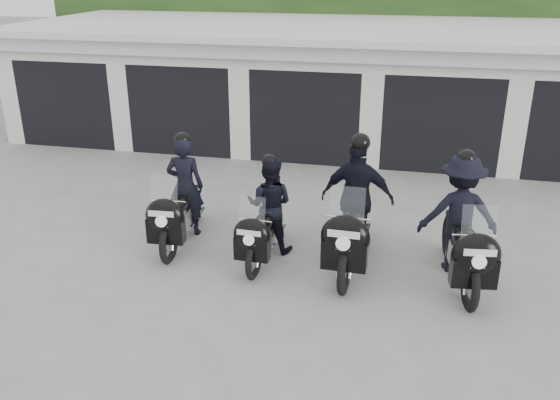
% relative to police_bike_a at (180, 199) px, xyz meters
% --- Properties ---
extents(ground, '(80.00, 80.00, 0.00)m').
position_rel_police_bike_a_xyz_m(ground, '(1.26, -0.85, -0.76)').
color(ground, '#979792').
rests_on(ground, ground).
extents(garage_block, '(16.40, 6.80, 2.96)m').
position_rel_police_bike_a_xyz_m(garage_block, '(1.26, 7.21, 0.67)').
color(garage_block, silver).
rests_on(garage_block, ground).
extents(background_vegetation, '(20.00, 3.90, 5.80)m').
position_rel_police_bike_a_xyz_m(background_vegetation, '(1.63, 12.07, 2.01)').
color(background_vegetation, '#183513').
rests_on(background_vegetation, ground).
extents(police_bike_a, '(0.76, 2.19, 1.91)m').
position_rel_police_bike_a_xyz_m(police_bike_a, '(0.00, 0.00, 0.00)').
color(police_bike_a, black).
rests_on(police_bike_a, ground).
extents(police_bike_b, '(0.80, 1.98, 1.73)m').
position_rel_police_bike_a_xyz_m(police_bike_b, '(1.56, -0.18, -0.03)').
color(police_bike_b, black).
rests_on(police_bike_b, ground).
extents(police_bike_c, '(1.18, 2.45, 2.13)m').
position_rel_police_bike_a_xyz_m(police_bike_c, '(2.97, -0.09, 0.15)').
color(police_bike_c, black).
rests_on(police_bike_c, ground).
extents(police_bike_d, '(1.29, 2.31, 2.02)m').
position_rel_police_bike_a_xyz_m(police_bike_d, '(4.57, -0.20, 0.10)').
color(police_bike_d, black).
rests_on(police_bike_d, ground).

